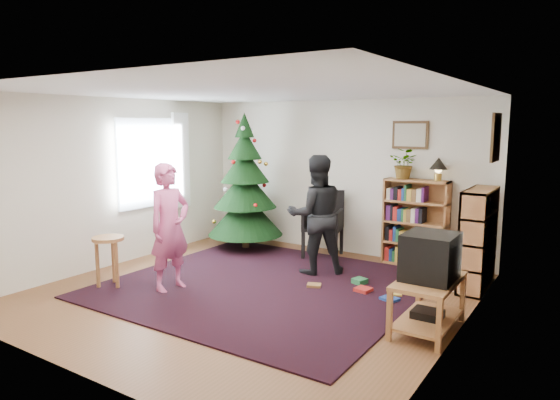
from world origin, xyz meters
The scene contains 23 objects.
floor centered at (0.00, 0.00, 0.00)m, with size 5.00×5.00×0.00m, color brown.
ceiling centered at (0.00, 0.00, 2.50)m, with size 5.00×5.00×0.00m, color white.
wall_back centered at (0.00, 2.50, 1.25)m, with size 5.00×0.02×2.50m, color silver.
wall_front centered at (0.00, -2.50, 1.25)m, with size 5.00×0.02×2.50m, color silver.
wall_left centered at (-2.50, 0.00, 1.25)m, with size 0.02×5.00×2.50m, color silver.
wall_right centered at (2.50, 0.00, 1.25)m, with size 0.02×5.00×2.50m, color silver.
rug centered at (0.00, 0.30, 0.01)m, with size 3.80×3.60×0.02m, color black.
window_pane centered at (-2.47, 0.60, 1.50)m, with size 0.04×1.20×1.40m, color silver.
curtain centered at (-2.43, 1.30, 1.50)m, with size 0.06×0.35×1.60m, color white.
picture_back centered at (1.15, 2.48, 1.95)m, with size 0.55×0.03×0.42m.
picture_right centered at (2.48, 1.75, 1.95)m, with size 0.03×0.50×0.60m.
christmas_tree centered at (-1.43, 1.77, 0.96)m, with size 1.27×1.27×2.30m.
bookshelf_back centered at (1.33, 2.34, 0.66)m, with size 0.95×0.30×1.30m.
bookshelf_right centered at (2.34, 1.74, 0.66)m, with size 0.30×0.95×1.30m.
tv_stand centered at (2.22, 0.04, 0.33)m, with size 0.54×0.97×0.55m.
crt_tv centered at (2.22, 0.04, 0.79)m, with size 0.51×0.55×0.48m.
armchair centered at (-0.06, 2.12, 0.57)m, with size 0.72×0.73×1.05m.
stool centered at (-1.68, -0.84, 0.52)m, with size 0.40×0.40×0.67m.
person_standing centered at (-0.93, -0.47, 0.82)m, with size 0.60×0.39×1.63m, color #CC5188.
person_by_chair centered at (0.28, 1.17, 0.85)m, with size 0.82×0.64×1.69m, color black.
potted_plant centered at (1.13, 2.34, 1.53)m, with size 0.41×0.36×0.46m, color gray.
table_lamp centered at (1.63, 2.34, 1.53)m, with size 0.25×0.25×0.34m.
floor_clutter centered at (1.20, 0.77, 0.04)m, with size 1.21×0.64×0.08m.
Camera 1 is at (3.62, -4.90, 2.12)m, focal length 32.00 mm.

